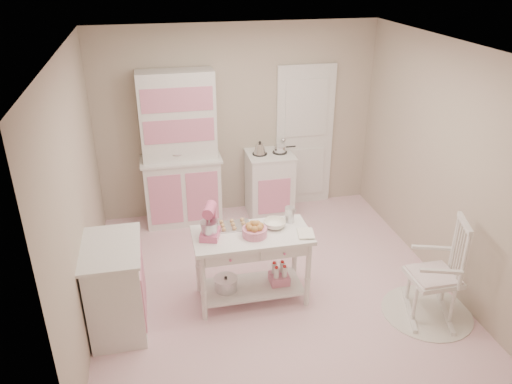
# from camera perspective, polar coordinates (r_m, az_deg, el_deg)

# --- Properties ---
(room_shell) EXTENTS (3.84, 3.84, 2.62)m
(room_shell) POSITION_cam_1_polar(r_m,az_deg,el_deg) (4.98, 1.82, 5.39)
(room_shell) COLOR pink
(room_shell) RESTS_ON ground
(door) EXTENTS (0.82, 0.05, 2.04)m
(door) POSITION_cam_1_polar(r_m,az_deg,el_deg) (7.13, 5.56, 6.29)
(door) COLOR white
(door) RESTS_ON ground
(hutch) EXTENTS (1.06, 0.50, 2.08)m
(hutch) POSITION_cam_1_polar(r_m,az_deg,el_deg) (6.62, -8.68, 4.74)
(hutch) COLOR white
(hutch) RESTS_ON ground
(stove) EXTENTS (0.62, 0.57, 0.92)m
(stove) POSITION_cam_1_polar(r_m,az_deg,el_deg) (6.96, 1.54, 0.93)
(stove) COLOR white
(stove) RESTS_ON ground
(base_cabinet) EXTENTS (0.54, 0.84, 0.92)m
(base_cabinet) POSITION_cam_1_polar(r_m,az_deg,el_deg) (5.08, -15.69, -10.43)
(base_cabinet) COLOR white
(base_cabinet) RESTS_ON ground
(lace_rug) EXTENTS (0.92, 0.92, 0.01)m
(lace_rug) POSITION_cam_1_polar(r_m,az_deg,el_deg) (5.61, 18.91, -12.85)
(lace_rug) COLOR white
(lace_rug) RESTS_ON ground
(rocking_chair) EXTENTS (0.68, 0.83, 1.10)m
(rocking_chair) POSITION_cam_1_polar(r_m,az_deg,el_deg) (5.30, 19.74, -8.22)
(rocking_chair) COLOR white
(rocking_chair) RESTS_ON ground
(work_table) EXTENTS (1.20, 0.60, 0.80)m
(work_table) POSITION_cam_1_polar(r_m,az_deg,el_deg) (5.29, -0.48, -8.52)
(work_table) COLOR white
(work_table) RESTS_ON ground
(stand_mixer) EXTENTS (0.27, 0.33, 0.34)m
(stand_mixer) POSITION_cam_1_polar(r_m,az_deg,el_deg) (4.95, -5.32, -3.48)
(stand_mixer) COLOR #E05E8E
(stand_mixer) RESTS_ON work_table
(cookie_tray) EXTENTS (0.34, 0.24, 0.02)m
(cookie_tray) POSITION_cam_1_polar(r_m,az_deg,el_deg) (5.20, -2.53, -3.90)
(cookie_tray) COLOR silver
(cookie_tray) RESTS_ON work_table
(bread_basket) EXTENTS (0.25, 0.25, 0.09)m
(bread_basket) POSITION_cam_1_polar(r_m,az_deg,el_deg) (5.01, -0.16, -4.60)
(bread_basket) COLOR pink
(bread_basket) RESTS_ON work_table
(mixing_bowl) EXTENTS (0.23, 0.23, 0.07)m
(mixing_bowl) POSITION_cam_1_polar(r_m,az_deg,el_deg) (5.18, 2.14, -3.68)
(mixing_bowl) COLOR white
(mixing_bowl) RESTS_ON work_table
(metal_pitcher) EXTENTS (0.10, 0.10, 0.17)m
(metal_pitcher) POSITION_cam_1_polar(r_m,az_deg,el_deg) (5.26, 3.84, -2.59)
(metal_pitcher) COLOR silver
(metal_pitcher) RESTS_ON work_table
(recipe_book) EXTENTS (0.20, 0.24, 0.02)m
(recipe_book) POSITION_cam_1_polar(r_m,az_deg,el_deg) (5.07, 4.79, -4.79)
(recipe_book) COLOR white
(recipe_book) RESTS_ON work_table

